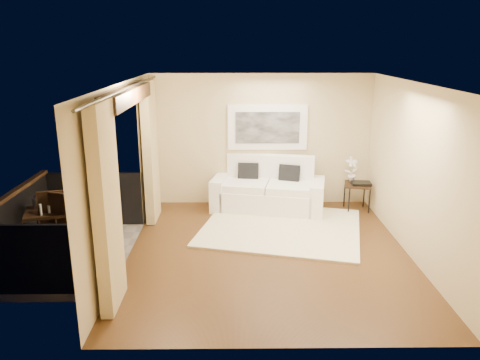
{
  "coord_description": "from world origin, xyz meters",
  "views": [
    {
      "loc": [
        -0.53,
        -6.96,
        3.26
      ],
      "look_at": [
        -0.45,
        0.6,
        1.05
      ],
      "focal_mm": 35.0,
      "sensor_mm": 36.0,
      "label": 1
    }
  ],
  "objects_px": {
    "side_table": "(357,187)",
    "ice_bucket": "(38,202)",
    "bistro_table": "(46,215)",
    "balcony_chair_far": "(55,215)",
    "sofa": "(268,191)",
    "balcony_chair_near": "(60,222)",
    "orchid": "(352,170)"
  },
  "relations": [
    {
      "from": "orchid",
      "to": "bistro_table",
      "type": "height_order",
      "value": "orchid"
    },
    {
      "from": "side_table",
      "to": "bistro_table",
      "type": "height_order",
      "value": "bistro_table"
    },
    {
      "from": "sofa",
      "to": "bistro_table",
      "type": "bearing_deg",
      "value": -139.43
    },
    {
      "from": "orchid",
      "to": "ice_bucket",
      "type": "relative_size",
      "value": 2.62
    },
    {
      "from": "side_table",
      "to": "balcony_chair_far",
      "type": "relative_size",
      "value": 0.57
    },
    {
      "from": "bistro_table",
      "to": "balcony_chair_far",
      "type": "distance_m",
      "value": 0.14
    },
    {
      "from": "balcony_chair_near",
      "to": "ice_bucket",
      "type": "xyz_separation_m",
      "value": [
        -0.46,
        0.37,
        0.2
      ]
    },
    {
      "from": "sofa",
      "to": "ice_bucket",
      "type": "distance_m",
      "value": 4.32
    },
    {
      "from": "orchid",
      "to": "balcony_chair_far",
      "type": "xyz_separation_m",
      "value": [
        -5.25,
        -2.04,
        -0.2
      ]
    },
    {
      "from": "sofa",
      "to": "side_table",
      "type": "height_order",
      "value": "sofa"
    },
    {
      "from": "sofa",
      "to": "balcony_chair_far",
      "type": "height_order",
      "value": "sofa"
    },
    {
      "from": "side_table",
      "to": "ice_bucket",
      "type": "relative_size",
      "value": 3.01
    },
    {
      "from": "bistro_table",
      "to": "ice_bucket",
      "type": "height_order",
      "value": "ice_bucket"
    },
    {
      "from": "orchid",
      "to": "bistro_table",
      "type": "relative_size",
      "value": 0.69
    },
    {
      "from": "bistro_table",
      "to": "ice_bucket",
      "type": "bearing_deg",
      "value": 139.35
    },
    {
      "from": "orchid",
      "to": "balcony_chair_far",
      "type": "relative_size",
      "value": 0.5
    },
    {
      "from": "balcony_chair_far",
      "to": "ice_bucket",
      "type": "relative_size",
      "value": 5.28
    },
    {
      "from": "bistro_table",
      "to": "balcony_chair_far",
      "type": "height_order",
      "value": "balcony_chair_far"
    },
    {
      "from": "sofa",
      "to": "ice_bucket",
      "type": "relative_size",
      "value": 11.83
    },
    {
      "from": "side_table",
      "to": "balcony_chair_near",
      "type": "relative_size",
      "value": 0.57
    },
    {
      "from": "balcony_chair_near",
      "to": "ice_bucket",
      "type": "relative_size",
      "value": 5.28
    },
    {
      "from": "balcony_chair_far",
      "to": "ice_bucket",
      "type": "xyz_separation_m",
      "value": [
        -0.28,
        0.08,
        0.2
      ]
    },
    {
      "from": "balcony_chair_near",
      "to": "sofa",
      "type": "bearing_deg",
      "value": 52.23
    },
    {
      "from": "side_table",
      "to": "bistro_table",
      "type": "xyz_separation_m",
      "value": [
        -5.49,
        -1.95,
        0.14
      ]
    },
    {
      "from": "balcony_chair_near",
      "to": "ice_bucket",
      "type": "distance_m",
      "value": 0.63
    },
    {
      "from": "side_table",
      "to": "orchid",
      "type": "height_order",
      "value": "orchid"
    },
    {
      "from": "side_table",
      "to": "ice_bucket",
      "type": "height_order",
      "value": "ice_bucket"
    },
    {
      "from": "ice_bucket",
      "to": "balcony_chair_near",
      "type": "bearing_deg",
      "value": -38.93
    },
    {
      "from": "sofa",
      "to": "balcony_chair_near",
      "type": "relative_size",
      "value": 2.24
    },
    {
      "from": "bistro_table",
      "to": "sofa",
      "type": "bearing_deg",
      "value": 29.01
    },
    {
      "from": "sofa",
      "to": "ice_bucket",
      "type": "xyz_separation_m",
      "value": [
        -3.85,
        -1.92,
        0.44
      ]
    },
    {
      "from": "side_table",
      "to": "orchid",
      "type": "bearing_deg",
      "value": 128.6
    }
  ]
}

